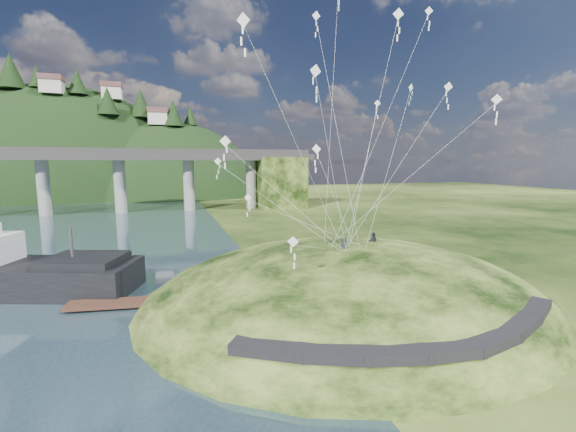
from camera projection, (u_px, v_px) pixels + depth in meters
name	position (u px, v px, depth m)	size (l,w,h in m)	color
ground	(261.00, 321.00, 28.79)	(320.00, 320.00, 0.00)	black
grass_hill	(346.00, 317.00, 33.29)	(36.00, 32.00, 13.00)	black
footpath	(432.00, 337.00, 21.54)	(22.29, 5.84, 0.83)	black
bridge	(71.00, 172.00, 85.61)	(160.00, 11.00, 15.00)	#2D2B2B
far_ridge	(54.00, 219.00, 132.03)	(153.00, 70.00, 94.50)	black
work_barge	(0.00, 271.00, 34.97)	(24.11, 13.46, 8.16)	black
wooden_dock	(145.00, 302.00, 31.81)	(12.36, 3.49, 0.87)	#371E16
kite_flyers	(363.00, 234.00, 32.55)	(4.54, 2.63, 1.85)	#23272F
kite_swarm	(341.00, 85.00, 30.59)	(20.08, 16.98, 21.90)	white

